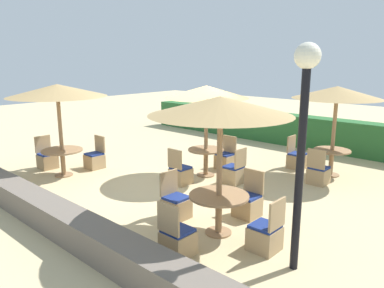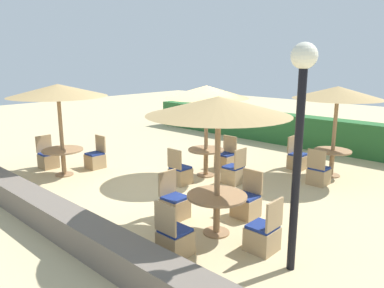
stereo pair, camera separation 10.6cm
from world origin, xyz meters
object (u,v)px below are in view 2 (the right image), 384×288
at_px(parasol_center, 206,92).
at_px(parasol_back_right, 338,93).
at_px(patio_chair_center_north, 226,160).
at_px(parasol_front_right, 218,107).
at_px(round_table_center, 206,156).
at_px(patio_chair_front_right_west, 174,205).
at_px(patio_chair_front_left_north, 96,159).
at_px(patio_chair_center_south, 180,174).
at_px(patio_chair_front_right_south, 174,240).
at_px(lamp_post, 300,115).
at_px(parasol_front_left, 58,91).
at_px(round_table_back_right, 332,156).
at_px(patio_chair_front_left_west, 48,159).
at_px(round_table_front_right, 217,203).
at_px(patio_chair_center_east, 234,173).
at_px(patio_chair_back_right_south, 318,174).
at_px(patio_chair_back_right_west, 297,160).
at_px(patio_chair_front_right_north, 246,204).
at_px(patio_chair_front_right_east, 263,236).
at_px(round_table_front_left, 63,155).

bearing_deg(parasol_center, parasol_back_right, 42.62).
xyz_separation_m(patio_chair_center_north, parasol_front_right, (2.41, -3.35, 2.05)).
bearing_deg(round_table_center, parasol_back_right, 42.62).
distance_m(parasol_back_right, patio_chair_front_right_west, 5.31).
height_order(patio_chair_front_left_north, patio_chair_center_north, same).
bearing_deg(round_table_center, patio_chair_center_south, -91.07).
xyz_separation_m(patio_chair_front_right_south, patio_chair_front_right_west, (-1.05, 1.02, 0.00)).
bearing_deg(patio_chair_front_left_north, parasol_center, -149.98).
xyz_separation_m(parasol_back_right, parasol_center, (-2.49, -2.29, 0.02)).
relative_size(lamp_post, parasol_front_right, 1.34).
distance_m(parasol_front_left, parasol_center, 3.86).
xyz_separation_m(round_table_back_right, round_table_center, (-2.49, -2.29, 0.01)).
bearing_deg(patio_chair_front_left_west, parasol_back_right, 127.56).
height_order(patio_chair_center_north, round_table_front_right, patio_chair_center_north).
distance_m(round_table_back_right, patio_chair_center_east, 2.79).
bearing_deg(patio_chair_back_right_south, patio_chair_front_right_west, -107.20).
distance_m(parasol_back_right, patio_chair_back_right_west, 2.21).
distance_m(patio_chair_front_right_south, patio_chair_front_right_west, 1.46).
height_order(round_table_back_right, round_table_center, round_table_center).
bearing_deg(patio_chair_front_right_north, patio_chair_front_left_west, 10.01).
relative_size(patio_chair_back_right_west, patio_chair_front_right_east, 1.00).
relative_size(round_table_front_right, patio_chair_front_right_north, 1.16).
relative_size(parasol_front_right, round_table_front_right, 2.31).
relative_size(patio_chair_back_right_south, round_table_front_right, 0.86).
distance_m(parasol_back_right, patio_chair_center_east, 3.40).
bearing_deg(patio_chair_back_right_west, round_table_front_left, -41.46).
distance_m(patio_chair_front_left_north, patio_chair_center_north, 3.76).
distance_m(patio_chair_center_south, patio_chair_center_north, 1.86).
bearing_deg(parasol_center, parasol_front_right, -45.77).
bearing_deg(patio_chair_front_right_south, lamp_post, 30.19).
bearing_deg(patio_chair_back_right_west, patio_chair_front_right_east, 21.59).
bearing_deg(patio_chair_front_right_west, parasol_front_left, -88.65).
bearing_deg(lamp_post, patio_chair_center_east, 139.26).
bearing_deg(patio_chair_back_right_south, patio_chair_center_east, -139.26).
height_order(patio_chair_back_right_south, patio_chair_front_right_west, same).
distance_m(patio_chair_center_south, round_table_front_right, 2.86).
distance_m(parasol_center, patio_chair_center_east, 2.20).
bearing_deg(patio_chair_front_left_north, patio_chair_center_south, -166.78).
bearing_deg(parasol_front_right, round_table_front_left, -178.49).
distance_m(patio_chair_back_right_south, parasol_center, 3.52).
distance_m(patio_chair_back_right_south, patio_chair_center_south, 3.48).
distance_m(parasol_center, patio_chair_center_south, 2.21).
distance_m(parasol_front_left, patio_chair_front_right_north, 5.70).
relative_size(parasol_front_left, patio_chair_front_right_west, 2.72).
xyz_separation_m(patio_chair_back_right_south, patio_chair_center_north, (-2.57, -0.50, 0.00)).
bearing_deg(parasol_front_right, round_table_front_right, 0.00).
bearing_deg(lamp_post, patio_chair_center_south, 157.63).
bearing_deg(lamp_post, patio_chair_front_left_west, 179.66).
bearing_deg(patio_chair_front_right_east, parasol_front_left, 91.59).
bearing_deg(patio_chair_front_right_north, round_table_center, -31.99).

